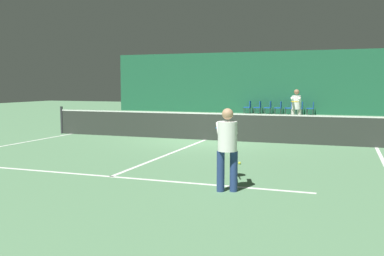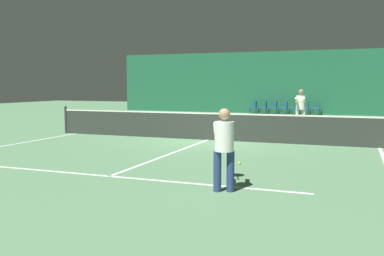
{
  "view_description": "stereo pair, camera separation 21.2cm",
  "coord_description": "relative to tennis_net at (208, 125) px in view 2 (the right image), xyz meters",
  "views": [
    {
      "loc": [
        4.54,
        -14.07,
        1.9
      ],
      "look_at": [
        1.04,
        -4.29,
        0.86
      ],
      "focal_mm": 40.0,
      "sensor_mm": 36.0,
      "label": 1
    },
    {
      "loc": [
        4.74,
        -14.0,
        1.9
      ],
      "look_at": [
        1.04,
        -4.29,
        0.86
      ],
      "focal_mm": 40.0,
      "sensor_mm": 36.0,
      "label": 2
    }
  ],
  "objects": [
    {
      "name": "ground_plane",
      "position": [
        0.0,
        0.0,
        -0.51
      ],
      "size": [
        60.0,
        60.0,
        0.0
      ],
      "primitive_type": "plane",
      "color": "#56845B"
    },
    {
      "name": "backdrop_curtain",
      "position": [
        0.0,
        14.81,
        1.56
      ],
      "size": [
        23.0,
        0.12,
        4.15
      ],
      "color": "#1E5B3D",
      "rests_on": "ground"
    },
    {
      "name": "court_line_baseline_far",
      "position": [
        0.0,
        11.9,
        -0.51
      ],
      "size": [
        11.0,
        0.1,
        0.0
      ],
      "color": "white",
      "rests_on": "ground"
    },
    {
      "name": "court_line_service_far",
      "position": [
        0.0,
        6.4,
        -0.51
      ],
      "size": [
        8.25,
        0.1,
        0.0
      ],
      "color": "white",
      "rests_on": "ground"
    },
    {
      "name": "court_line_service_near",
      "position": [
        0.0,
        -6.4,
        -0.51
      ],
      "size": [
        8.25,
        0.1,
        0.0
      ],
      "color": "white",
      "rests_on": "ground"
    },
    {
      "name": "court_line_sideline_left",
      "position": [
        -5.5,
        0.0,
        -0.51
      ],
      "size": [
        0.1,
        23.8,
        0.0
      ],
      "color": "white",
      "rests_on": "ground"
    },
    {
      "name": "court_line_sideline_right",
      "position": [
        5.5,
        0.0,
        -0.51
      ],
      "size": [
        0.1,
        23.8,
        0.0
      ],
      "color": "white",
      "rests_on": "ground"
    },
    {
      "name": "court_line_centre",
      "position": [
        0.0,
        0.0,
        -0.51
      ],
      "size": [
        0.1,
        12.8,
        0.0
      ],
      "color": "white",
      "rests_on": "ground"
    },
    {
      "name": "tennis_net",
      "position": [
        0.0,
        0.0,
        0.0
      ],
      "size": [
        12.0,
        0.1,
        1.07
      ],
      "color": "#2D332D",
      "rests_on": "ground"
    },
    {
      "name": "player_near",
      "position": [
        2.58,
        -6.74,
        0.36
      ],
      "size": [
        0.74,
        1.31,
        1.49
      ],
      "rotation": [
        0.0,
        0.0,
        1.91
      ],
      "color": "navy",
      "rests_on": "ground"
    },
    {
      "name": "player_far",
      "position": [
        2.53,
        5.18,
        0.49
      ],
      "size": [
        0.45,
        1.38,
        1.72
      ],
      "rotation": [
        0.0,
        0.0,
        -1.53
      ],
      "color": "beige",
      "rests_on": "ground"
    },
    {
      "name": "courtside_chair_0",
      "position": [
        -1.55,
        14.26,
        -0.03
      ],
      "size": [
        0.44,
        0.44,
        0.84
      ],
      "rotation": [
        0.0,
        0.0,
        -1.57
      ],
      "color": "#2D2D2D",
      "rests_on": "ground"
    },
    {
      "name": "courtside_chair_1",
      "position": [
        -0.87,
        14.26,
        -0.03
      ],
      "size": [
        0.44,
        0.44,
        0.84
      ],
      "rotation": [
        0.0,
        0.0,
        -1.57
      ],
      "color": "#2D2D2D",
      "rests_on": "ground"
    },
    {
      "name": "courtside_chair_2",
      "position": [
        -0.19,
        14.26,
        -0.03
      ],
      "size": [
        0.44,
        0.44,
        0.84
      ],
      "rotation": [
        0.0,
        0.0,
        -1.57
      ],
      "color": "#2D2D2D",
      "rests_on": "ground"
    },
    {
      "name": "courtside_chair_3",
      "position": [
        0.5,
        14.26,
        -0.03
      ],
      "size": [
        0.44,
        0.44,
        0.84
      ],
      "rotation": [
        0.0,
        0.0,
        -1.57
      ],
      "color": "#2D2D2D",
      "rests_on": "ground"
    },
    {
      "name": "courtside_chair_4",
      "position": [
        1.18,
        14.26,
        -0.03
      ],
      "size": [
        0.44,
        0.44,
        0.84
      ],
      "rotation": [
        0.0,
        0.0,
        -1.57
      ],
      "color": "#2D2D2D",
      "rests_on": "ground"
    },
    {
      "name": "courtside_chair_5",
      "position": [
        1.86,
        14.26,
        -0.03
      ],
      "size": [
        0.44,
        0.44,
        0.84
      ],
      "rotation": [
        0.0,
        0.0,
        -1.57
      ],
      "color": "#2D2D2D",
      "rests_on": "ground"
    },
    {
      "name": "courtside_chair_6",
      "position": [
        2.55,
        14.26,
        -0.03
      ],
      "size": [
        0.44,
        0.44,
        0.84
      ],
      "rotation": [
        0.0,
        0.0,
        -1.57
      ],
      "color": "#2D2D2D",
      "rests_on": "ground"
    },
    {
      "name": "tennis_ball",
      "position": [
        2.2,
        -4.14,
        -0.48
      ],
      "size": [
        0.07,
        0.07,
        0.07
      ],
      "color": "#D1DB33",
      "rests_on": "ground"
    }
  ]
}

